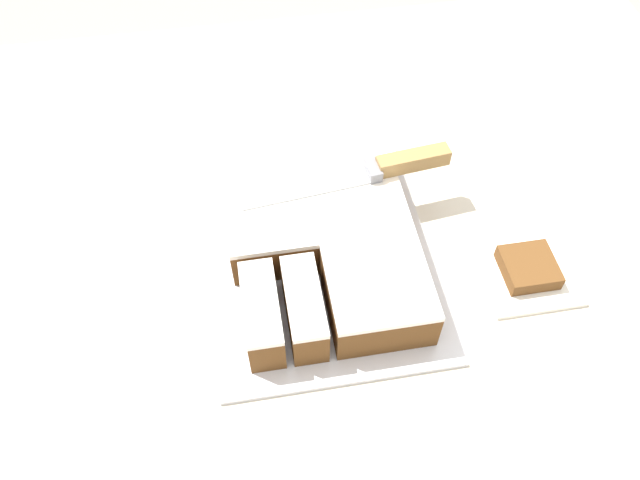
# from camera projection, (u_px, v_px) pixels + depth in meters

# --- Properties ---
(countertop) EXTENTS (1.40, 1.10, 0.90)m
(countertop) POSITION_uv_depth(u_px,v_px,m) (301.00, 411.00, 1.15)
(countertop) COLOR beige
(countertop) RESTS_ON ground_plane
(cake_board) EXTENTS (0.28, 0.36, 0.01)m
(cake_board) POSITION_uv_depth(u_px,v_px,m) (320.00, 256.00, 0.80)
(cake_board) COLOR silver
(cake_board) RESTS_ON countertop
(cake) EXTENTS (0.22, 0.30, 0.06)m
(cake) POSITION_uv_depth(u_px,v_px,m) (322.00, 237.00, 0.77)
(cake) COLOR brown
(cake) RESTS_ON cake_board
(knife) EXTENTS (0.28, 0.06, 0.02)m
(knife) POSITION_uv_depth(u_px,v_px,m) (386.00, 167.00, 0.79)
(knife) COLOR silver
(knife) RESTS_ON cake
(paper_napkin) EXTENTS (0.11, 0.11, 0.01)m
(paper_napkin) POSITION_uv_depth(u_px,v_px,m) (526.00, 273.00, 0.78)
(paper_napkin) COLOR white
(paper_napkin) RESTS_ON countertop
(brownie) EXTENTS (0.06, 0.06, 0.02)m
(brownie) POSITION_uv_depth(u_px,v_px,m) (529.00, 267.00, 0.77)
(brownie) COLOR brown
(brownie) RESTS_ON paper_napkin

